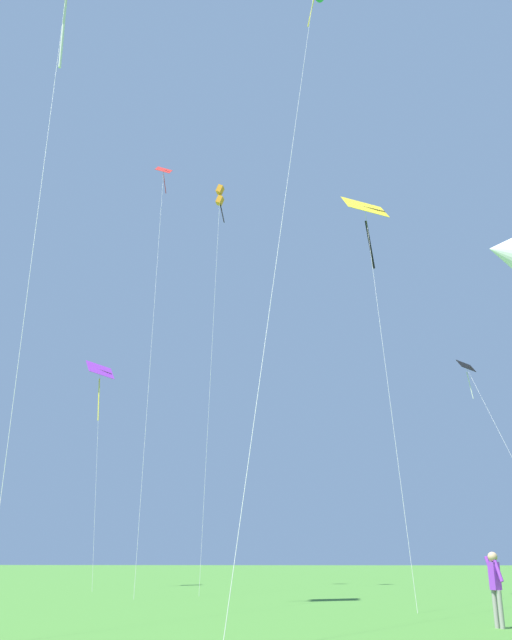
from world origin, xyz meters
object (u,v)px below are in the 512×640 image
Objects in this scene: kite_black_large at (472,379)px; person_with_spool at (495,582)px; kite_orange_box at (220,199)px; kite_red_high at (162,201)px; kite_yellow_diamond at (367,221)px; kite_purple_streamer at (100,381)px.

person_with_spool is (-4.14, -18.75, -9.68)m from kite_black_large.
kite_orange_box is 0.93× the size of kite_red_high.
person_with_spool is at bearing -102.45° from kite_black_large.
kite_yellow_diamond is 19.18m from person_with_spool.
kite_orange_box is 2.06× the size of kite_black_large.
kite_yellow_diamond is at bearing -127.06° from kite_black_large.
kite_black_large is 0.45× the size of kite_red_high.
kite_yellow_diamond is (16.16, -11.51, 4.46)m from kite_purple_streamer.
kite_yellow_diamond reaches higher than kite_purple_streamer.
person_with_spool is (17.73, -22.71, -11.04)m from kite_purple_streamer.
person_with_spool is (13.64, -19.91, -22.07)m from kite_red_high.
kite_black_large is at bearing -9.06° from kite_orange_box.
person_with_spool is at bearing -64.38° from kite_orange_box.
kite_purple_streamer is at bearing 169.75° from kite_black_large.
kite_purple_streamer reaches higher than kite_black_large.
kite_black_large is at bearing -10.25° from kite_purple_streamer.
kite_red_high is 15.47× the size of person_with_spool.
kite_red_high reaches higher than person_with_spool.
kite_purple_streamer is 1.13× the size of kite_black_large.
kite_red_high is (-17.78, 1.16, 12.39)m from kite_black_large.
kite_yellow_diamond is (12.07, -8.72, -6.57)m from kite_red_high.
kite_red_high is at bearing -162.78° from kite_orange_box.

